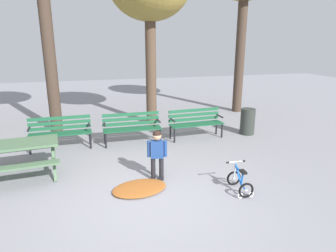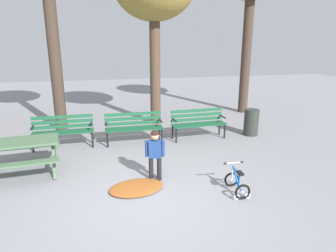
% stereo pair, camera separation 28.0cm
% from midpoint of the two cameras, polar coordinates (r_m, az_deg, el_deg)
% --- Properties ---
extents(ground, '(36.00, 36.00, 0.00)m').
position_cam_midpoint_polar(ground, '(5.59, -4.56, -14.11)').
color(ground, gray).
extents(picnic_table, '(1.93, 1.51, 0.79)m').
position_cam_midpoint_polar(picnic_table, '(7.05, -28.56, -4.30)').
color(picnic_table, '#4C6B4C').
rests_on(picnic_table, ground).
extents(park_bench_far_left, '(1.61, 0.50, 0.85)m').
position_cam_midpoint_polar(park_bench_far_left, '(8.49, -20.74, -0.73)').
color(park_bench_far_left, '#195133').
rests_on(park_bench_far_left, ground).
extents(park_bench_left, '(1.60, 0.46, 0.85)m').
position_cam_midpoint_polar(park_bench_left, '(8.43, -7.85, 0.07)').
color(park_bench_left, '#195133').
rests_on(park_bench_left, ground).
extents(park_bench_right, '(1.62, 0.54, 0.85)m').
position_cam_midpoint_polar(park_bench_right, '(8.86, 4.38, 0.95)').
color(park_bench_right, '#195133').
rests_on(park_bench_right, ground).
extents(child_standing, '(0.40, 0.21, 1.06)m').
position_cam_midpoint_polar(child_standing, '(6.13, -3.40, -4.81)').
color(child_standing, black).
rests_on(child_standing, ground).
extents(kids_bicycle, '(0.39, 0.57, 0.54)m').
position_cam_midpoint_polar(kids_bicycle, '(5.94, 12.21, -10.35)').
color(kids_bicycle, black).
rests_on(kids_bicycle, ground).
extents(leaf_pile, '(1.19, 0.94, 0.07)m').
position_cam_midpoint_polar(leaf_pile, '(5.98, -6.81, -11.67)').
color(leaf_pile, '#9E5623').
rests_on(leaf_pile, ground).
extents(trash_bin, '(0.44, 0.44, 0.80)m').
position_cam_midpoint_polar(trash_bin, '(9.51, 14.10, 0.85)').
color(trash_bin, '#2D332D').
rests_on(trash_bin, ground).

